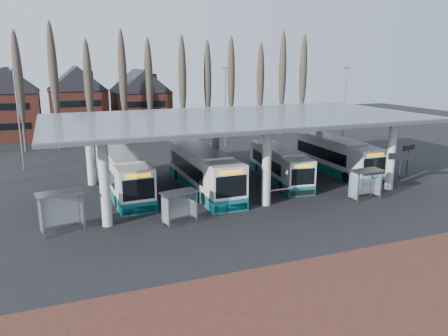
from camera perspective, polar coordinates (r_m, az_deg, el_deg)
name	(u,v)px	position (r m, az deg, el deg)	size (l,w,h in m)	color
ground	(281,215)	(32.10, 7.49, -6.10)	(140.00, 140.00, 0.00)	black
brick_strip	(404,294)	(23.28, 22.42, -14.96)	(70.00, 10.00, 0.03)	brown
station_canopy	(238,123)	(37.76, 1.86, 5.87)	(32.00, 16.00, 6.34)	#B7B7B2
poplar_row	(165,78)	(61.20, -7.65, 11.61)	(45.10, 1.10, 14.50)	#473D33
townhouse_row	(44,96)	(70.49, -22.51, 8.64)	(36.80, 10.30, 12.25)	brown
lamp_post_a	(19,118)	(48.73, -25.25, 5.91)	(0.80, 0.16, 10.17)	slate
lamp_post_b	(225,106)	(56.60, 0.17, 8.09)	(0.80, 0.16, 10.17)	slate
lamp_post_c	(345,106)	(58.25, 15.47, 7.76)	(0.80, 0.16, 10.17)	slate
bus_0	(122,174)	(37.85, -13.13, -0.73)	(3.04, 12.47, 3.44)	silver
bus_1	(203,170)	(37.70, -2.82, -0.32)	(2.83, 12.98, 3.60)	silver
bus_2	(279,165)	(41.22, 7.17, 0.42)	(3.83, 11.20, 3.05)	silver
bus_3	(333,156)	(45.37, 14.11, 1.57)	(3.04, 12.51, 3.46)	silver
shelter_0	(60,203)	(30.12, -20.60, -4.27)	(3.09, 1.90, 2.69)	gray
shelter_1	(179,200)	(29.86, -5.95, -4.17)	(2.70, 1.77, 2.30)	gray
shelter_2	(365,178)	(36.60, 17.91, -1.23)	(2.71, 1.41, 2.48)	gray
info_sign_0	(401,159)	(40.21, 22.11, 1.09)	(2.10, 0.88, 3.27)	black
info_sign_1	(409,150)	(46.28, 22.97, 2.19)	(1.94, 0.64, 2.95)	black
barrier	(280,190)	(35.15, 7.35, -2.88)	(2.21, 0.66, 1.10)	black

